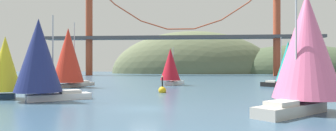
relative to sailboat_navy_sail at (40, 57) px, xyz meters
name	(u,v)px	position (x,y,z in m)	size (l,w,h in m)	color
ground_plane	(144,109)	(12.00, -4.74, -4.64)	(360.00, 360.00, 0.00)	#385670
headland_right	(297,73)	(72.00, 130.26, -4.64)	(87.77, 44.00, 29.70)	#425138
headland_center	(192,73)	(17.00, 130.26, -4.64)	(87.71, 44.00, 45.27)	#5B6647
suspension_bridge	(181,32)	(12.00, 90.26, 12.91)	(112.40, 6.00, 40.03)	#A34228
sailboat_navy_sail	(40,57)	(0.00, 0.00, 0.00)	(8.43, 7.49, 9.28)	white
sailboat_crimson_sail	(171,66)	(12.15, 27.38, -0.85)	(5.07, 7.55, 7.51)	white
sailboat_yellow_sail	(4,66)	(-5.20, 1.84, -0.87)	(6.71, 4.91, 8.08)	navy
sailboat_pink_spinnaker	(306,48)	(25.34, -5.62, 0.51)	(9.07, 8.81, 10.49)	#B7B2A8
sailboat_scarlet_sail	(69,56)	(-5.52, 20.56, 0.81)	(6.48, 10.17, 11.75)	#B7B2A8
sailboat_teal_sail	(287,63)	(32.80, 22.56, -0.36)	(7.03, 7.12, 8.92)	black
channel_buoy	(162,90)	(12.06, 11.03, -4.28)	(1.10, 1.10, 2.64)	gold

